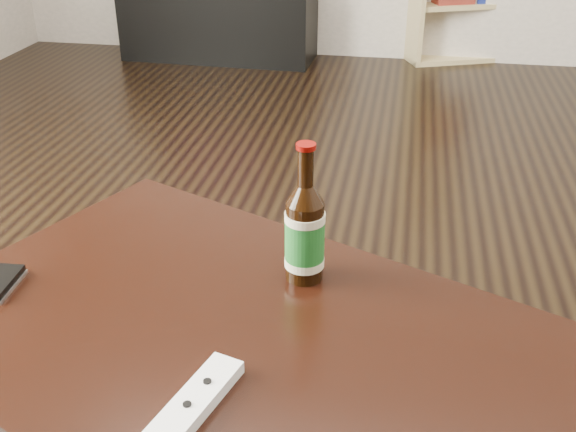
% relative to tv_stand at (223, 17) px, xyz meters
% --- Properties ---
extents(floor, '(5.00, 6.00, 0.01)m').
position_rel_tv_stand_xyz_m(floor, '(1.18, -2.91, -0.23)').
color(floor, black).
rests_on(floor, ground).
extents(tv_stand, '(1.16, 0.61, 0.46)m').
position_rel_tv_stand_xyz_m(tv_stand, '(0.00, 0.00, 0.00)').
color(tv_stand, black).
rests_on(tv_stand, floor).
extents(coffee_table, '(1.34, 1.09, 0.44)m').
position_rel_tv_stand_xyz_m(coffee_table, '(0.94, -3.25, 0.15)').
color(coffee_table, black).
rests_on(coffee_table, floor).
extents(beer_bottle, '(0.07, 0.07, 0.26)m').
position_rel_tv_stand_xyz_m(beer_bottle, '(0.98, -3.06, 0.30)').
color(beer_bottle, black).
rests_on(beer_bottle, coffee_table).
extents(phone, '(0.06, 0.11, 0.02)m').
position_rel_tv_stand_xyz_m(phone, '(0.46, -3.18, 0.22)').
color(phone, '#BEBEC0').
rests_on(phone, coffee_table).
extents(remote, '(0.10, 0.19, 0.02)m').
position_rel_tv_stand_xyz_m(remote, '(0.89, -3.40, 0.22)').
color(remote, white).
rests_on(remote, coffee_table).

